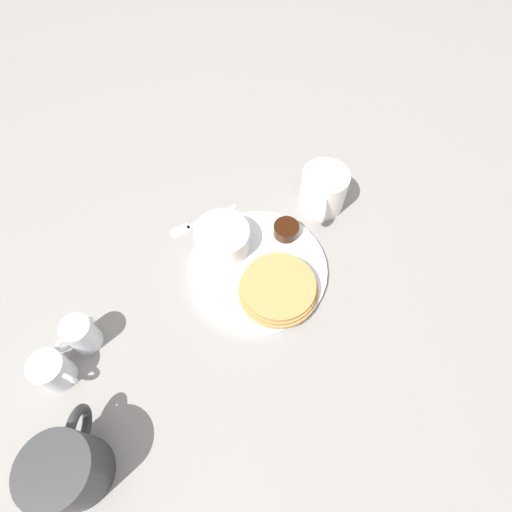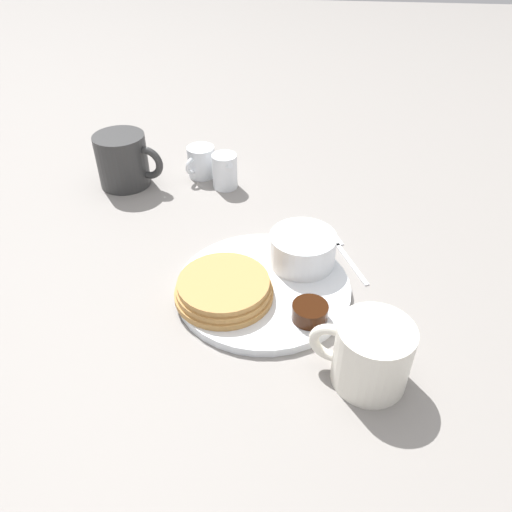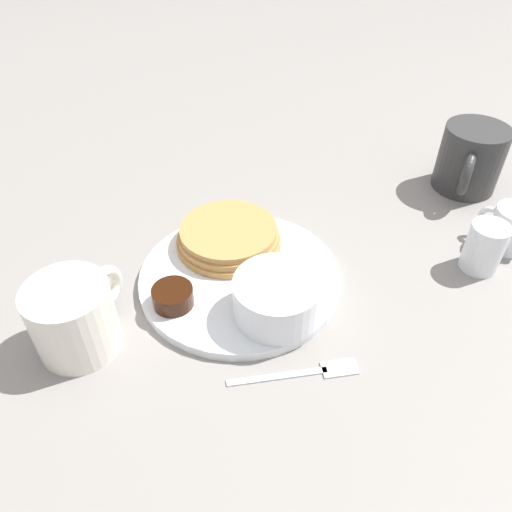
# 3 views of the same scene
# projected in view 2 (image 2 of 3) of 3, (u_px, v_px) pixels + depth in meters

# --- Properties ---
(ground_plane) EXTENTS (4.00, 4.00, 0.00)m
(ground_plane) POSITION_uv_depth(u_px,v_px,m) (263.00, 291.00, 0.70)
(ground_plane) COLOR gray
(plate) EXTENTS (0.24, 0.24, 0.01)m
(plate) POSITION_uv_depth(u_px,v_px,m) (263.00, 288.00, 0.70)
(plate) COLOR white
(plate) RESTS_ON ground_plane
(pancake_stack) EXTENTS (0.13, 0.13, 0.03)m
(pancake_stack) POSITION_uv_depth(u_px,v_px,m) (224.00, 288.00, 0.67)
(pancake_stack) COLOR #B78447
(pancake_stack) RESTS_ON plate
(bowl) EXTENTS (0.10, 0.10, 0.05)m
(bowl) POSITION_uv_depth(u_px,v_px,m) (302.00, 248.00, 0.72)
(bowl) COLOR white
(bowl) RESTS_ON plate
(syrup_cup) EXTENTS (0.05, 0.05, 0.02)m
(syrup_cup) POSITION_uv_depth(u_px,v_px,m) (310.00, 312.00, 0.64)
(syrup_cup) COLOR black
(syrup_cup) RESTS_ON plate
(butter_ramekin) EXTENTS (0.05, 0.05, 0.05)m
(butter_ramekin) POSITION_uv_depth(u_px,v_px,m) (313.00, 254.00, 0.72)
(butter_ramekin) COLOR white
(butter_ramekin) RESTS_ON plate
(coffee_mug) EXTENTS (0.12, 0.09, 0.08)m
(coffee_mug) POSITION_uv_depth(u_px,v_px,m) (370.00, 354.00, 0.56)
(coffee_mug) COLOR silver
(coffee_mug) RESTS_ON ground_plane
(creamer_pitcher_near) EXTENTS (0.05, 0.06, 0.07)m
(creamer_pitcher_near) POSITION_uv_depth(u_px,v_px,m) (225.00, 171.00, 0.92)
(creamer_pitcher_near) COLOR white
(creamer_pitcher_near) RESTS_ON ground_plane
(creamer_pitcher_far) EXTENTS (0.05, 0.07, 0.06)m
(creamer_pitcher_far) POSITION_uv_depth(u_px,v_px,m) (201.00, 161.00, 0.95)
(creamer_pitcher_far) COLOR white
(creamer_pitcher_far) RESTS_ON ground_plane
(fork) EXTENTS (0.07, 0.13, 0.00)m
(fork) POSITION_uv_depth(u_px,v_px,m) (342.00, 250.00, 0.78)
(fork) COLOR silver
(fork) RESTS_ON ground_plane
(second_mug) EXTENTS (0.13, 0.09, 0.10)m
(second_mug) POSITION_uv_depth(u_px,v_px,m) (124.00, 160.00, 0.91)
(second_mug) COLOR #333333
(second_mug) RESTS_ON ground_plane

